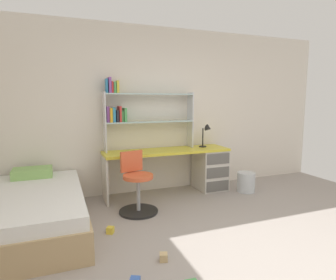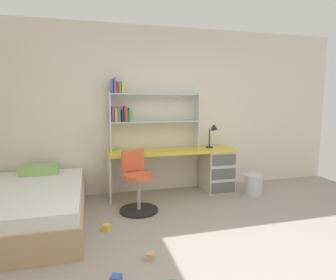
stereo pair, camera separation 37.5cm
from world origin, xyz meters
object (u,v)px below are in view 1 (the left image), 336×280
waste_bin (246,182)px  toy_block_yellow_3 (110,230)px  bookshelf_hutch (136,110)px  desk_lamp (207,132)px  desk (197,166)px  bed_platform (29,212)px  toy_block_natural_2 (164,257)px  swivel_chair (137,188)px

waste_bin → toy_block_yellow_3: waste_bin is taller
bookshelf_hutch → desk_lamp: 1.24m
desk → waste_bin: 0.84m
toy_block_yellow_3 → waste_bin: bearing=16.6°
bed_platform → toy_block_yellow_3: bed_platform is taller
bookshelf_hutch → toy_block_yellow_3: 1.90m
bed_platform → toy_block_yellow_3: size_ratio=25.86×
toy_block_natural_2 → swivel_chair: bearing=86.1°
toy_block_natural_2 → toy_block_yellow_3: same height
swivel_chair → bed_platform: size_ratio=0.42×
desk → waste_bin: (0.71, -0.37, -0.25)m
bookshelf_hutch → swivel_chair: (-0.19, -0.71, -1.02)m
bookshelf_hutch → waste_bin: 2.13m
desk → bed_platform: bearing=-164.7°
desk → desk_lamp: desk_lamp is taller
desk → toy_block_yellow_3: size_ratio=26.78×
toy_block_yellow_3 → swivel_chair: bearing=48.2°
toy_block_yellow_3 → desk: bearing=33.1°
toy_block_natural_2 → waste_bin: bearing=36.2°
bed_platform → swivel_chair: bearing=5.4°
bed_platform → waste_bin: (3.19, 0.31, -0.07)m
bed_platform → toy_block_yellow_3: 0.95m
waste_bin → swivel_chair: bearing=-174.2°
swivel_chair → desk: bearing=25.3°
desk_lamp → toy_block_yellow_3: size_ratio=5.12×
toy_block_natural_2 → bookshelf_hutch: bearing=81.9°
bookshelf_hutch → toy_block_natural_2: bookshelf_hutch is taller
desk → swivel_chair: swivel_chair is taller
waste_bin → toy_block_natural_2: (-1.98, -1.45, -0.12)m
desk → bed_platform: 2.58m
bookshelf_hutch → bed_platform: (-1.50, -0.83, -1.11)m
desk_lamp → toy_block_natural_2: bearing=-128.3°
desk_lamp → bed_platform: 2.85m
toy_block_natural_2 → bed_platform: bearing=137.1°
bookshelf_hutch → waste_bin: bearing=-17.0°
toy_block_natural_2 → toy_block_yellow_3: size_ratio=1.00×
desk_lamp → toy_block_natural_2: 2.52m
desk → desk_lamp: 0.59m
desk → bookshelf_hutch: (-0.99, 0.15, 0.93)m
bookshelf_hutch → bed_platform: bookshelf_hutch is taller
waste_bin → toy_block_natural_2: size_ratio=4.32×
desk_lamp → desk: bearing=-173.9°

